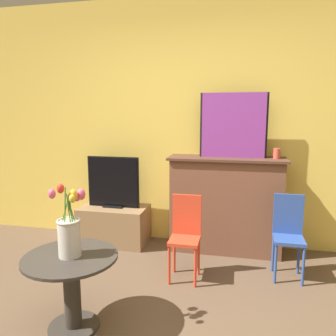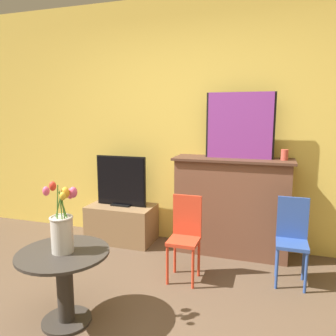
# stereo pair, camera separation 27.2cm
# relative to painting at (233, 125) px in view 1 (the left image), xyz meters

# --- Properties ---
(wall_back) EXTENTS (8.00, 0.06, 2.70)m
(wall_back) POSITION_rel_painting_xyz_m (-0.47, 0.21, 0.01)
(wall_back) COLOR #EAC651
(wall_back) RESTS_ON ground
(fireplace_mantel) EXTENTS (1.21, 0.41, 1.01)m
(fireplace_mantel) POSITION_rel_painting_xyz_m (-0.05, -0.01, -0.82)
(fireplace_mantel) COLOR brown
(fireplace_mantel) RESTS_ON ground
(painting) EXTENTS (0.68, 0.03, 0.66)m
(painting) POSITION_rel_painting_xyz_m (0.00, 0.00, 0.00)
(painting) COLOR black
(painting) RESTS_ON fireplace_mantel
(mantel_candle) EXTENTS (0.07, 0.07, 0.10)m
(mantel_candle) POSITION_rel_painting_xyz_m (0.44, -0.01, -0.28)
(mantel_candle) COLOR #CC4C3D
(mantel_candle) RESTS_ON fireplace_mantel
(tv_stand) EXTENTS (0.75, 0.44, 0.42)m
(tv_stand) POSITION_rel_painting_xyz_m (-1.30, -0.06, -1.13)
(tv_stand) COLOR olive
(tv_stand) RESTS_ON ground
(tv_monitor) EXTENTS (0.60, 0.12, 0.57)m
(tv_monitor) POSITION_rel_painting_xyz_m (-1.30, -0.06, -0.65)
(tv_monitor) COLOR black
(tv_monitor) RESTS_ON tv_stand
(chair_red) EXTENTS (0.26, 0.26, 0.75)m
(chair_red) POSITION_rel_painting_xyz_m (-0.37, -0.68, -0.92)
(chair_red) COLOR red
(chair_red) RESTS_ON ground
(chair_blue) EXTENTS (0.26, 0.26, 0.75)m
(chair_blue) POSITION_rel_painting_xyz_m (0.52, -0.47, -0.92)
(chair_blue) COLOR #2D4C99
(chair_blue) RESTS_ON ground
(side_table) EXTENTS (0.63, 0.63, 0.53)m
(side_table) POSITION_rel_painting_xyz_m (-1.01, -1.56, -1.00)
(side_table) COLOR #332D28
(side_table) RESTS_ON ground
(vase_tulips) EXTENTS (0.24, 0.20, 0.50)m
(vase_tulips) POSITION_rel_painting_xyz_m (-1.01, -1.56, -0.64)
(vase_tulips) COLOR beige
(vase_tulips) RESTS_ON side_table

